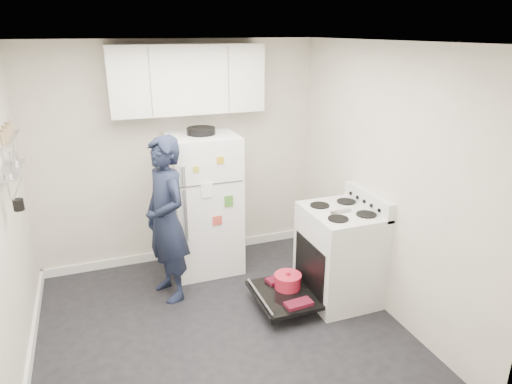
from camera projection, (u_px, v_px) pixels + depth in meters
name	position (u px, v px, depth m)	size (l,w,h in m)	color
room	(214.00, 207.00, 3.75)	(3.21, 3.21, 2.51)	black
electric_range	(338.00, 255.00, 4.53)	(0.66, 0.76, 1.10)	silver
open_oven_door	(285.00, 289.00, 4.47)	(0.55, 0.70, 0.22)	black
refrigerator	(204.00, 202.00, 5.04)	(0.72, 0.74, 1.62)	white
upper_cabinets	(187.00, 79.00, 4.73)	(1.60, 0.33, 0.70)	silver
wall_shelf_rack	(9.00, 155.00, 3.51)	(0.14, 0.60, 0.61)	#B2B2B7
person	(166.00, 220.00, 4.45)	(0.61, 0.40, 1.67)	#171E34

